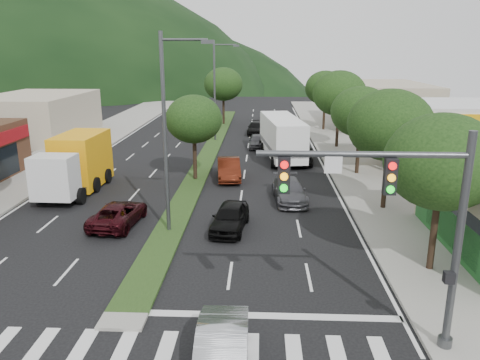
{
  "coord_description": "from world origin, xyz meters",
  "views": [
    {
      "loc": [
        4.73,
        -14.57,
        9.17
      ],
      "look_at": [
        3.6,
        10.44,
        2.15
      ],
      "focal_mm": 35.0,
      "sensor_mm": 36.0,
      "label": 1
    }
  ],
  "objects_px": {
    "suv_maroon": "(118,214)",
    "streetlight_near": "(169,125)",
    "tree_med_far": "(223,84)",
    "sedan_silver": "(222,354)",
    "tree_r_c": "(361,112)",
    "car_queue_c": "(229,169)",
    "car_queue_e": "(257,141)",
    "tree_r_e": "(325,88)",
    "car_queue_d": "(300,156)",
    "tree_r_b": "(390,125)",
    "streetlight_mid": "(217,86)",
    "motorhome": "(282,137)",
    "tree_r_d": "(339,93)",
    "traffic_signal": "(408,211)",
    "car_queue_b": "(289,191)",
    "tree_r_a": "(442,162)",
    "tree_med_near": "(194,119)",
    "box_truck": "(77,165)",
    "car_queue_a": "(230,217)",
    "car_queue_f": "(256,128)"
  },
  "relations": [
    {
      "from": "tree_r_a",
      "to": "motorhome",
      "type": "height_order",
      "value": "tree_r_a"
    },
    {
      "from": "tree_med_near",
      "to": "car_queue_e",
      "type": "xyz_separation_m",
      "value": [
        4.34,
        11.73,
        -3.78
      ]
    },
    {
      "from": "suv_maroon",
      "to": "streetlight_near",
      "type": "bearing_deg",
      "value": 170.07
    },
    {
      "from": "traffic_signal",
      "to": "car_queue_f",
      "type": "xyz_separation_m",
      "value": [
        -4.87,
        38.87,
        -3.99
      ]
    },
    {
      "from": "tree_r_b",
      "to": "tree_r_c",
      "type": "relative_size",
      "value": 1.07
    },
    {
      "from": "tree_r_e",
      "to": "tree_r_c",
      "type": "bearing_deg",
      "value": -90.0
    },
    {
      "from": "tree_r_c",
      "to": "suv_maroon",
      "type": "height_order",
      "value": "tree_r_c"
    },
    {
      "from": "tree_r_c",
      "to": "motorhome",
      "type": "relative_size",
      "value": 0.68
    },
    {
      "from": "tree_med_far",
      "to": "sedan_silver",
      "type": "bearing_deg",
      "value": -85.53
    },
    {
      "from": "tree_r_d",
      "to": "suv_maroon",
      "type": "distance_m",
      "value": 26.28
    },
    {
      "from": "motorhome",
      "to": "car_queue_a",
      "type": "bearing_deg",
      "value": -109.23
    },
    {
      "from": "car_queue_b",
      "to": "motorhome",
      "type": "xyz_separation_m",
      "value": [
        -0.01,
        11.84,
        1.22
      ]
    },
    {
      "from": "sedan_silver",
      "to": "tree_r_e",
      "type": "bearing_deg",
      "value": 77.85
    },
    {
      "from": "tree_r_a",
      "to": "box_truck",
      "type": "distance_m",
      "value": 22.61
    },
    {
      "from": "traffic_signal",
      "to": "car_queue_b",
      "type": "xyz_separation_m",
      "value": [
        -2.49,
        14.93,
        -3.97
      ]
    },
    {
      "from": "tree_med_near",
      "to": "car_queue_e",
      "type": "bearing_deg",
      "value": 69.67
    },
    {
      "from": "tree_r_b",
      "to": "tree_r_e",
      "type": "distance_m",
      "value": 28.0
    },
    {
      "from": "sedan_silver",
      "to": "car_queue_d",
      "type": "distance_m",
      "value": 26.74
    },
    {
      "from": "sedan_silver",
      "to": "car_queue_d",
      "type": "xyz_separation_m",
      "value": [
        4.31,
        26.39,
        -0.06
      ]
    },
    {
      "from": "streetlight_mid",
      "to": "car_queue_e",
      "type": "distance_m",
      "value": 7.23
    },
    {
      "from": "tree_r_d",
      "to": "streetlight_mid",
      "type": "relative_size",
      "value": 0.72
    },
    {
      "from": "car_queue_c",
      "to": "car_queue_e",
      "type": "distance_m",
      "value": 11.5
    },
    {
      "from": "tree_r_a",
      "to": "tree_r_c",
      "type": "xyz_separation_m",
      "value": [
        0.0,
        16.0,
        -0.07
      ]
    },
    {
      "from": "tree_r_c",
      "to": "car_queue_e",
      "type": "relative_size",
      "value": 1.72
    },
    {
      "from": "box_truck",
      "to": "sedan_silver",
      "type": "bearing_deg",
      "value": 122.96
    },
    {
      "from": "tree_r_d",
      "to": "streetlight_near",
      "type": "height_order",
      "value": "streetlight_near"
    },
    {
      "from": "streetlight_mid",
      "to": "sedan_silver",
      "type": "height_order",
      "value": "streetlight_mid"
    },
    {
      "from": "tree_r_a",
      "to": "streetlight_mid",
      "type": "distance_m",
      "value": 31.32
    },
    {
      "from": "tree_r_a",
      "to": "tree_r_e",
      "type": "distance_m",
      "value": 36.0
    },
    {
      "from": "streetlight_near",
      "to": "tree_r_a",
      "type": "bearing_deg",
      "value": -18.73
    },
    {
      "from": "car_queue_b",
      "to": "streetlight_near",
      "type": "bearing_deg",
      "value": -144.3
    },
    {
      "from": "tree_med_near",
      "to": "traffic_signal",
      "type": "bearing_deg",
      "value": -65.2
    },
    {
      "from": "streetlight_near",
      "to": "sedan_silver",
      "type": "xyz_separation_m",
      "value": [
        3.47,
        -11.0,
        -4.87
      ]
    },
    {
      "from": "tree_r_a",
      "to": "tree_r_e",
      "type": "relative_size",
      "value": 0.99
    },
    {
      "from": "tree_r_b",
      "to": "motorhome",
      "type": "xyz_separation_m",
      "value": [
        -5.46,
        13.23,
        -3.14
      ]
    },
    {
      "from": "tree_r_c",
      "to": "streetlight_mid",
      "type": "distance_m",
      "value": 17.57
    },
    {
      "from": "tree_r_d",
      "to": "streetlight_near",
      "type": "relative_size",
      "value": 0.72
    },
    {
      "from": "tree_r_b",
      "to": "streetlight_mid",
      "type": "height_order",
      "value": "streetlight_mid"
    },
    {
      "from": "sedan_silver",
      "to": "car_queue_c",
      "type": "relative_size",
      "value": 0.95
    },
    {
      "from": "tree_r_c",
      "to": "suv_maroon",
      "type": "relative_size",
      "value": 1.42
    },
    {
      "from": "tree_med_far",
      "to": "box_truck",
      "type": "height_order",
      "value": "tree_med_far"
    },
    {
      "from": "tree_r_e",
      "to": "tree_r_b",
      "type": "bearing_deg",
      "value": -90.0
    },
    {
      "from": "streetlight_mid",
      "to": "sedan_silver",
      "type": "distance_m",
      "value": 36.49
    },
    {
      "from": "tree_med_far",
      "to": "car_queue_d",
      "type": "distance_m",
      "value": 22.53
    },
    {
      "from": "motorhome",
      "to": "tree_r_b",
      "type": "bearing_deg",
      "value": -75.44
    },
    {
      "from": "tree_r_e",
      "to": "tree_r_d",
      "type": "bearing_deg",
      "value": -90.0
    },
    {
      "from": "streetlight_mid",
      "to": "car_queue_b",
      "type": "distance_m",
      "value": 21.18
    },
    {
      "from": "sedan_silver",
      "to": "car_queue_d",
      "type": "bearing_deg",
      "value": 79.53
    },
    {
      "from": "car_queue_b",
      "to": "suv_maroon",
      "type": "bearing_deg",
      "value": -158.84
    },
    {
      "from": "tree_med_far",
      "to": "motorhome",
      "type": "distance_m",
      "value": 20.12
    }
  ]
}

